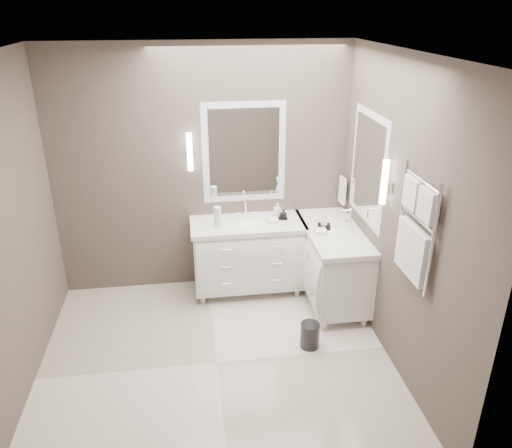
{
  "coord_description": "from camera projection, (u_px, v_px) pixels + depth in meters",
  "views": [
    {
      "loc": [
        -0.17,
        -3.68,
        3.03
      ],
      "look_at": [
        0.47,
        0.7,
        1.06
      ],
      "focal_mm": 35.0,
      "sensor_mm": 36.0,
      "label": 1
    }
  ],
  "objects": [
    {
      "name": "soap_bottle_c",
      "position": [
        324.0,
        218.0,
        5.22
      ],
      "size": [
        0.08,
        0.08,
        0.18
      ],
      "primitive_type": "imported",
      "rotation": [
        0.0,
        0.0,
        0.17
      ],
      "color": "white",
      "rests_on": "amenity_tray_right"
    },
    {
      "name": "wall_left",
      "position": [
        2.0,
        242.0,
        3.83
      ],
      "size": [
        0.01,
        3.0,
        2.7
      ],
      "primitive_type": "cube",
      "color": "#4F453F",
      "rests_on": "floor"
    },
    {
      "name": "amenity_tray_right",
      "position": [
        324.0,
        227.0,
        5.26
      ],
      "size": [
        0.17,
        0.2,
        0.03
      ],
      "primitive_type": "cube",
      "rotation": [
        0.0,
        0.0,
        -0.25
      ],
      "color": "black",
      "rests_on": "vanity_right"
    },
    {
      "name": "towel_ladder",
      "position": [
        415.0,
        234.0,
        3.86
      ],
      "size": [
        0.06,
        0.58,
        0.9
      ],
      "color": "white",
      "rests_on": "wall_right"
    },
    {
      "name": "wall_right",
      "position": [
        400.0,
        218.0,
        4.24
      ],
      "size": [
        0.01,
        3.0,
        2.7
      ],
      "primitive_type": "cube",
      "color": "#4F453F",
      "rests_on": "floor"
    },
    {
      "name": "mirror_right",
      "position": [
        368.0,
        168.0,
        4.88
      ],
      "size": [
        0.02,
        0.9,
        1.1
      ],
      "color": "white",
      "rests_on": "wall_right"
    },
    {
      "name": "ceiling",
      "position": [
        204.0,
        53.0,
        3.48
      ],
      "size": [
        3.2,
        3.0,
        0.01
      ],
      "primitive_type": "cube",
      "color": "white",
      "rests_on": "wall_back"
    },
    {
      "name": "floor",
      "position": [
        217.0,
        363.0,
        4.59
      ],
      "size": [
        3.2,
        3.0,
        0.01
      ],
      "primitive_type": "cube",
      "color": "silver",
      "rests_on": "ground"
    },
    {
      "name": "towel_bar_corner",
      "position": [
        342.0,
        190.0,
        5.56
      ],
      "size": [
        0.03,
        0.22,
        0.3
      ],
      "color": "white",
      "rests_on": "wall_right"
    },
    {
      "name": "wall_back",
      "position": [
        203.0,
        172.0,
        5.4
      ],
      "size": [
        3.2,
        0.01,
        2.7
      ],
      "primitive_type": "cube",
      "color": "#4F453F",
      "rests_on": "floor"
    },
    {
      "name": "waste_bin",
      "position": [
        310.0,
        335.0,
        4.75
      ],
      "size": [
        0.22,
        0.22,
        0.25
      ],
      "primitive_type": "cylinder",
      "rotation": [
        0.0,
        0.0,
        0.23
      ],
      "color": "black",
      "rests_on": "floor"
    },
    {
      "name": "mirror_back",
      "position": [
        244.0,
        153.0,
        5.36
      ],
      "size": [
        0.9,
        0.02,
        1.1
      ],
      "color": "white",
      "rests_on": "wall_back"
    },
    {
      "name": "vanity_right",
      "position": [
        332.0,
        260.0,
        5.37
      ],
      "size": [
        0.59,
        1.24,
        0.97
      ],
      "color": "white",
      "rests_on": "floor"
    },
    {
      "name": "soap_bottle_b",
      "position": [
        283.0,
        213.0,
        5.45
      ],
      "size": [
        0.1,
        0.1,
        0.1
      ],
      "primitive_type": "imported",
      "rotation": [
        0.0,
        0.0,
        -0.37
      ],
      "color": "black",
      "rests_on": "amenity_tray_back"
    },
    {
      "name": "soap_bottle_a",
      "position": [
        277.0,
        210.0,
        5.47
      ],
      "size": [
        0.08,
        0.08,
        0.15
      ],
      "primitive_type": "imported",
      "rotation": [
        0.0,
        0.0,
        0.24
      ],
      "color": "white",
      "rests_on": "amenity_tray_back"
    },
    {
      "name": "amenity_tray_back",
      "position": [
        280.0,
        218.0,
        5.49
      ],
      "size": [
        0.15,
        0.12,
        0.02
      ],
      "primitive_type": "cube",
      "rotation": [
        0.0,
        0.0,
        -0.03
      ],
      "color": "black",
      "rests_on": "vanity_back"
    },
    {
      "name": "water_bottle",
      "position": [
        218.0,
        217.0,
        5.26
      ],
      "size": [
        0.1,
        0.1,
        0.22
      ],
      "primitive_type": "cylinder",
      "rotation": [
        0.0,
        0.0,
        -0.43
      ],
      "color": "silver",
      "rests_on": "vanity_back"
    },
    {
      "name": "sconce_back",
      "position": [
        190.0,
        153.0,
        5.21
      ],
      "size": [
        0.06,
        0.06,
        0.4
      ],
      "color": "white",
      "rests_on": "wall_back"
    },
    {
      "name": "vanity_back",
      "position": [
        248.0,
        252.0,
        5.55
      ],
      "size": [
        1.24,
        0.59,
        0.97
      ],
      "color": "white",
      "rests_on": "floor"
    },
    {
      "name": "sconce_right",
      "position": [
        384.0,
        183.0,
        4.33
      ],
      "size": [
        0.06,
        0.06,
        0.4
      ],
      "color": "white",
      "rests_on": "wall_right"
    },
    {
      "name": "wall_front",
      "position": [
        229.0,
        345.0,
        2.67
      ],
      "size": [
        3.2,
        0.01,
        2.7
      ],
      "primitive_type": "cube",
      "color": "#4F453F",
      "rests_on": "floor"
    }
  ]
}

